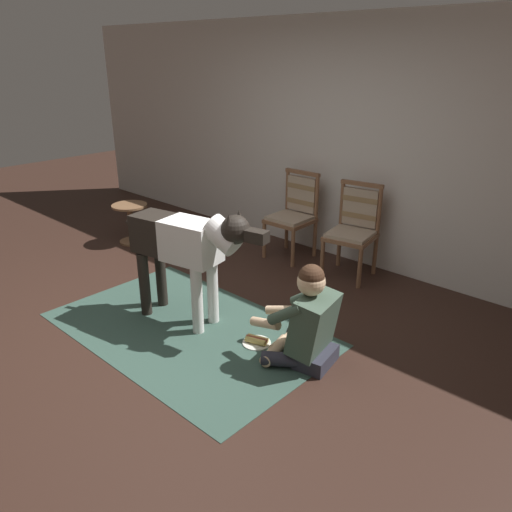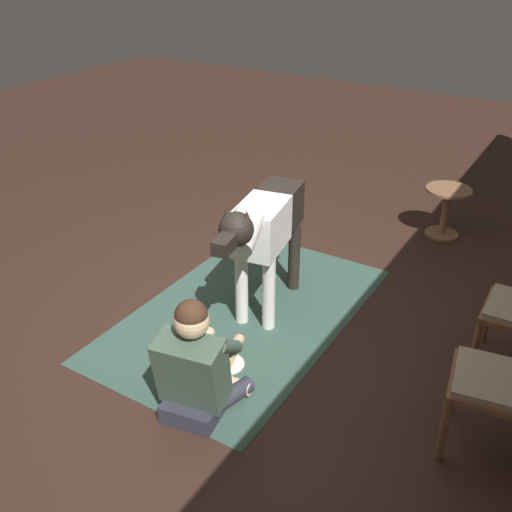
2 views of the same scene
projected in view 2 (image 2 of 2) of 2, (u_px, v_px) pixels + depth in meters
ground_plane at (238, 305)px, 4.67m from camera, size 15.65×15.65×0.00m
area_rug at (245, 313)px, 4.58m from camera, size 2.39×1.49×0.01m
person_sitting_on_floor at (196, 367)px, 3.50m from camera, size 0.68×0.57×0.81m
large_dog at (264, 229)px, 4.24m from camera, size 1.46×0.44×1.09m
hot_dog_on_plate at (227, 362)px, 4.02m from camera, size 0.24×0.24×0.06m
round_side_table at (446, 207)px, 5.62m from camera, size 0.43×0.43×0.49m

